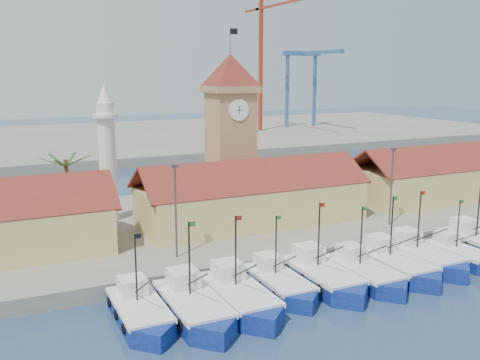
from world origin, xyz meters
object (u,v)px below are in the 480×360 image
clock_tower (230,129)px  minaret (107,152)px  boat_0 (141,314)px  boat_5 (366,275)px

clock_tower → minaret: size_ratio=1.39×
clock_tower → boat_0: bearing=-127.9°
boat_5 → clock_tower: clock_tower is taller
boat_5 → clock_tower: size_ratio=0.43×
boat_5 → minaret: size_ratio=0.60×
boat_0 → clock_tower: 31.38m
boat_0 → minaret: (3.02, 25.13, 8.97)m
boat_0 → boat_5: bearing=-2.4°
minaret → clock_tower: bearing=-7.6°
boat_5 → minaret: (-17.76, 26.01, 8.96)m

